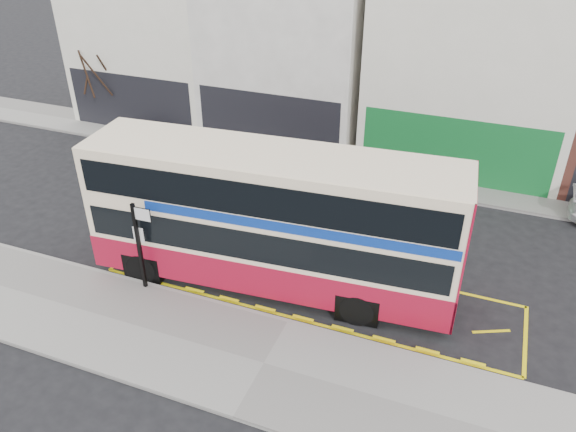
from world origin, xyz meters
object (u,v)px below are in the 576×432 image
at_px(double_decker_bus, 273,219).
at_px(car_silver, 143,137).
at_px(bus_stop_post, 140,239).
at_px(car_grey, 315,176).
at_px(street_tree_right, 547,116).
at_px(street_tree_left, 96,61).

bearing_deg(double_decker_bus, car_silver, 139.15).
xyz_separation_m(bus_stop_post, car_silver, (-6.55, 9.67, -1.36)).
height_order(double_decker_bus, bus_stop_post, double_decker_bus).
height_order(bus_stop_post, car_grey, bus_stop_post).
bearing_deg(car_silver, street_tree_right, -72.83).
bearing_deg(car_grey, bus_stop_post, 145.99).
bearing_deg(street_tree_left, car_silver, -27.71).
relative_size(double_decker_bus, bus_stop_post, 3.81).
bearing_deg(car_silver, car_grey, -87.89).
xyz_separation_m(bus_stop_post, street_tree_right, (12.03, 12.97, 1.21)).
xyz_separation_m(double_decker_bus, car_silver, (-10.37, 7.67, -1.84)).
bearing_deg(double_decker_bus, car_grey, 92.43).
xyz_separation_m(bus_stop_post, car_grey, (3.00, 8.84, -1.40)).
relative_size(street_tree_left, street_tree_right, 1.13).
bearing_deg(car_grey, car_silver, 69.74).
height_order(double_decker_bus, car_silver, double_decker_bus).
height_order(bus_stop_post, street_tree_left, street_tree_left).
distance_m(double_decker_bus, car_grey, 7.13).
xyz_separation_m(double_decker_bus, car_grey, (-0.81, 6.83, -1.88)).
bearing_deg(car_grey, double_decker_bus, 171.55).
height_order(bus_stop_post, street_tree_right, street_tree_right).
bearing_deg(bus_stop_post, car_grey, 69.62).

